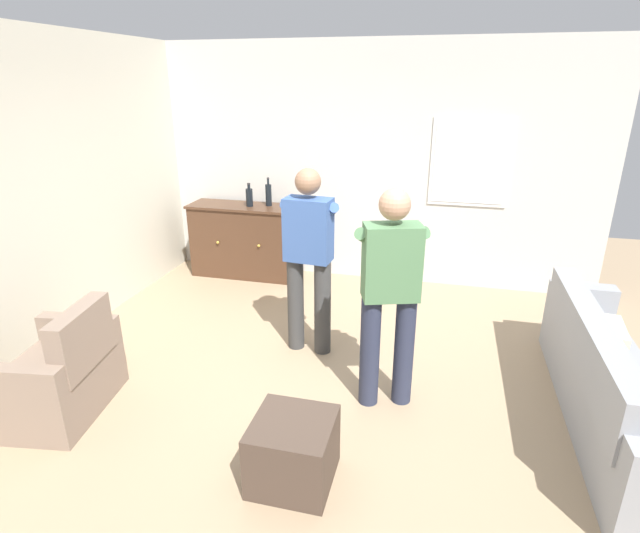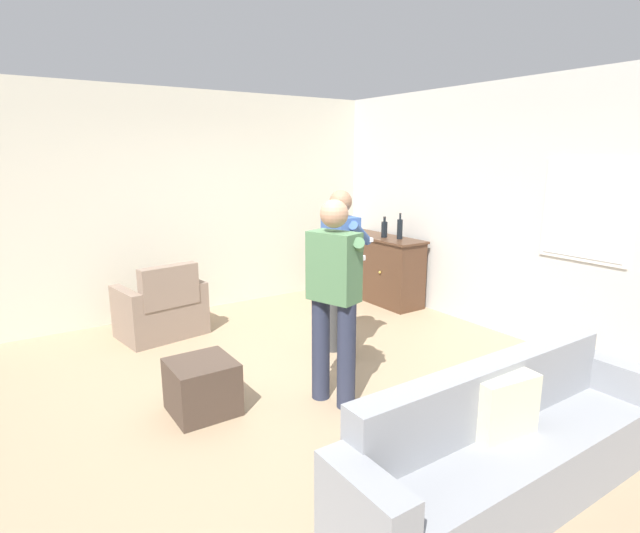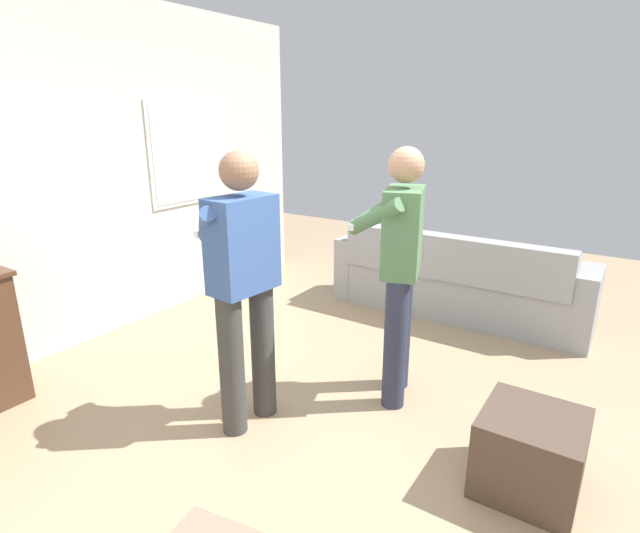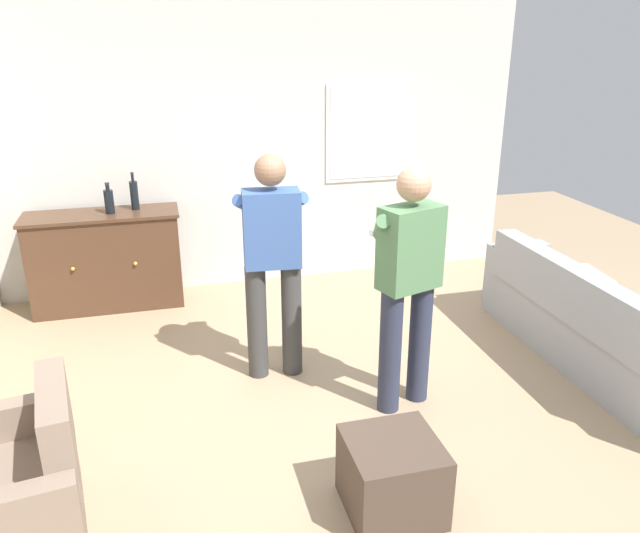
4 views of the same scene
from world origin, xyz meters
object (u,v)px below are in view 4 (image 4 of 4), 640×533
object	(u,v)px
bottle_wine_green	(134,195)
bottle_liquor_amber	(109,201)
ottoman	(392,476)
couch	(588,329)
person_standing_right	(408,279)
armchair	(19,495)
person_standing_left	(272,257)
sideboard_cabinet	(106,260)

from	to	relation	value
bottle_wine_green	bottle_liquor_amber	bearing A→B (deg)	-160.45
bottle_liquor_amber	ottoman	distance (m)	3.63
couch	ottoman	xyz separation A→B (m)	(-2.01, -1.09, -0.10)
ottoman	couch	bearing A→B (deg)	28.43
couch	person_standing_right	distance (m)	1.69
bottle_liquor_amber	couch	bearing A→B (deg)	-30.87
armchair	person_standing_right	size ratio (longest dim) A/B	0.58
armchair	person_standing_left	world-z (taller)	person_standing_left
couch	sideboard_cabinet	world-z (taller)	sideboard_cabinet
couch	armchair	distance (m)	3.99
couch	bottle_liquor_amber	bearing A→B (deg)	149.13
sideboard_cabinet	person_standing_left	bearing A→B (deg)	-51.73
ottoman	armchair	bearing A→B (deg)	172.36
bottle_liquor_amber	bottle_wine_green	bearing A→B (deg)	19.55
bottle_wine_green	armchair	bearing A→B (deg)	-101.02
armchair	person_standing_left	xyz separation A→B (m)	(1.56, 1.35, 0.65)
sideboard_cabinet	armchair	bearing A→B (deg)	-95.36
bottle_liquor_amber	person_standing_left	world-z (taller)	person_standing_left
ottoman	sideboard_cabinet	bearing A→B (deg)	116.54
couch	sideboard_cabinet	distance (m)	4.20
person_standing_right	armchair	bearing A→B (deg)	-162.99
sideboard_cabinet	person_standing_left	xyz separation A→B (m)	(1.28, -1.62, 0.48)
couch	sideboard_cabinet	xyz separation A→B (m)	(-3.62, 2.13, 0.14)
bottle_wine_green	couch	bearing A→B (deg)	-33.47
ottoman	person_standing_right	distance (m)	1.29
armchair	sideboard_cabinet	xyz separation A→B (m)	(0.28, 2.97, 0.17)
bottle_wine_green	ottoman	distance (m)	3.62
armchair	bottle_liquor_amber	size ratio (longest dim) A/B	3.42
couch	bottle_liquor_amber	size ratio (longest dim) A/B	8.42
armchair	person_standing_left	size ratio (longest dim) A/B	0.58
ottoman	bottle_wine_green	bearing A→B (deg)	111.62
sideboard_cabinet	ottoman	bearing A→B (deg)	-63.46
sideboard_cabinet	bottle_wine_green	distance (m)	0.67
bottle_liquor_amber	person_standing_right	world-z (taller)	person_standing_right
armchair	bottle_wine_green	xyz separation A→B (m)	(0.59, 3.02, 0.76)
bottle_liquor_amber	ottoman	size ratio (longest dim) A/B	0.58
armchair	bottle_liquor_amber	bearing A→B (deg)	82.86
bottle_wine_green	person_standing_left	distance (m)	1.94
armchair	sideboard_cabinet	size ratio (longest dim) A/B	0.70
armchair	bottle_liquor_amber	xyz separation A→B (m)	(0.37, 2.95, 0.74)
bottle_liquor_amber	person_standing_left	distance (m)	1.99
couch	person_standing_left	world-z (taller)	person_standing_left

